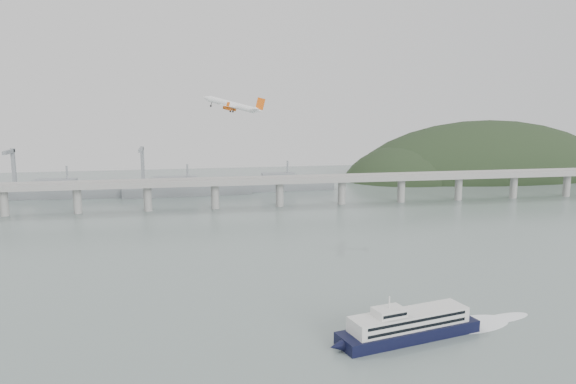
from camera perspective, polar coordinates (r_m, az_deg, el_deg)
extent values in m
plane|color=slate|center=(244.83, 2.37, -10.48)|extent=(900.00, 900.00, 0.00)
cube|color=gray|center=(432.02, -3.48, 1.06)|extent=(800.00, 22.00, 2.20)
cube|color=gray|center=(421.42, -3.31, 1.12)|extent=(800.00, 0.60, 1.80)
cube|color=gray|center=(442.05, -3.65, 1.52)|extent=(800.00, 0.60, 1.80)
cylinder|color=gray|center=(449.48, -26.89, -0.99)|extent=(6.00, 6.00, 21.00)
cylinder|color=gray|center=(437.79, -20.61, -0.82)|extent=(6.00, 6.00, 21.00)
cylinder|color=gray|center=(431.61, -14.07, -0.63)|extent=(6.00, 6.00, 21.00)
cylinder|color=gray|center=(431.18, -7.42, -0.43)|extent=(6.00, 6.00, 21.00)
cylinder|color=gray|center=(436.52, -0.86, -0.23)|extent=(6.00, 6.00, 21.00)
cylinder|color=gray|center=(447.41, 5.47, -0.03)|extent=(6.00, 6.00, 21.00)
cylinder|color=gray|center=(463.48, 11.43, 0.16)|extent=(6.00, 6.00, 21.00)
cylinder|color=gray|center=(484.19, 16.93, 0.33)|extent=(6.00, 6.00, 21.00)
cylinder|color=gray|center=(508.99, 21.94, 0.48)|extent=(6.00, 6.00, 21.00)
cylinder|color=gray|center=(537.31, 26.45, 0.62)|extent=(6.00, 6.00, 21.00)
ellipsoid|color=black|center=(648.64, 19.44, 0.00)|extent=(320.00, 150.00, 156.00)
ellipsoid|color=black|center=(597.11, 12.01, 0.14)|extent=(140.00, 110.00, 96.00)
ellipsoid|color=black|center=(706.63, 25.35, -0.20)|extent=(220.00, 140.00, 120.00)
cube|color=slate|center=(510.23, -21.43, -0.09)|extent=(95.67, 20.15, 8.00)
cube|color=slate|center=(510.97, -22.53, 0.76)|extent=(33.90, 15.02, 8.00)
cylinder|color=slate|center=(507.97, -21.54, 1.69)|extent=(1.60, 1.60, 14.00)
cube|color=slate|center=(495.66, -10.12, 0.16)|extent=(110.55, 21.43, 8.00)
cube|color=slate|center=(494.53, -11.43, 1.04)|extent=(39.01, 16.73, 8.00)
cylinder|color=slate|center=(493.33, -10.18, 2.00)|extent=(1.60, 1.60, 14.00)
cube|color=slate|center=(513.71, -0.05, 0.64)|extent=(85.00, 13.60, 8.00)
cube|color=slate|center=(511.08, -0.99, 1.50)|extent=(29.75, 11.90, 8.00)
cylinder|color=slate|center=(511.46, -0.05, 2.41)|extent=(1.60, 1.60, 14.00)
cube|color=slate|center=(548.59, -26.07, 1.92)|extent=(3.00, 3.00, 40.00)
cube|color=slate|center=(537.20, -26.50, 3.68)|extent=(3.00, 28.00, 3.00)
cube|color=slate|center=(529.47, -14.54, 2.35)|extent=(3.00, 3.00, 40.00)
cube|color=slate|center=(517.66, -14.70, 4.19)|extent=(3.00, 28.00, 3.00)
cube|color=black|center=(208.73, 12.15, -13.73)|extent=(54.66, 24.57, 4.25)
cone|color=black|center=(194.53, 5.01, -15.33)|extent=(6.15, 5.36, 4.25)
cube|color=silver|center=(206.90, 12.20, -12.51)|extent=(45.90, 20.56, 5.32)
cube|color=black|center=(202.41, 13.12, -12.63)|extent=(39.37, 9.40, 1.06)
cube|color=black|center=(203.38, 13.09, -13.30)|extent=(39.37, 9.40, 1.06)
cube|color=black|center=(210.44, 11.34, -11.69)|extent=(39.37, 9.40, 1.06)
cube|color=black|center=(211.37, 11.32, -12.33)|extent=(39.37, 9.40, 1.06)
cube|color=silver|center=(200.83, 10.22, -11.89)|extent=(12.05, 9.68, 2.76)
cube|color=black|center=(197.95, 10.84, -12.24)|extent=(9.34, 2.31, 1.06)
cylinder|color=silver|center=(199.62, 10.25, -10.99)|extent=(0.64, 0.64, 4.25)
ellipsoid|color=white|center=(227.14, 18.39, -12.61)|extent=(33.31, 21.90, 0.21)
ellipsoid|color=white|center=(236.85, 21.13, -11.84)|extent=(24.10, 12.70, 0.21)
cylinder|color=white|center=(330.21, -5.75, 8.84)|extent=(26.99, 14.90, 10.18)
cone|color=white|center=(335.00, -8.34, 9.45)|extent=(5.81, 5.21, 4.49)
cone|color=white|center=(326.01, -2.99, 8.26)|extent=(6.55, 5.26, 4.72)
cube|color=white|center=(329.97, -5.63, 8.63)|extent=(16.65, 33.51, 3.25)
cube|color=white|center=(326.22, -3.13, 8.42)|extent=(7.20, 12.34, 1.61)
cube|color=#E85A0F|center=(325.91, -2.83, 8.95)|extent=(5.75, 2.18, 7.39)
cylinder|color=#E85A0F|center=(335.71, -5.66, 8.43)|extent=(5.17, 3.99, 3.26)
cylinder|color=black|center=(336.29, -6.00, 8.51)|extent=(1.68, 2.39, 2.32)
cube|color=white|center=(335.68, -5.62, 8.60)|extent=(2.63, 1.17, 1.77)
cylinder|color=#E85A0F|center=(325.16, -6.20, 8.48)|extent=(5.17, 3.99, 3.26)
cylinder|color=black|center=(325.77, -6.55, 8.57)|extent=(1.68, 2.39, 2.32)
cube|color=white|center=(325.13, -6.16, 8.66)|extent=(2.63, 1.17, 1.77)
cylinder|color=black|center=(332.53, -5.57, 8.32)|extent=(1.03, 0.56, 2.43)
cylinder|color=black|center=(332.58, -5.61, 8.13)|extent=(1.40, 0.81, 1.35)
cylinder|color=black|center=(327.54, -5.82, 8.34)|extent=(1.03, 0.56, 2.43)
cylinder|color=black|center=(327.58, -5.87, 8.15)|extent=(1.40, 0.81, 1.35)
cylinder|color=black|center=(333.84, -7.80, 8.83)|extent=(1.03, 0.56, 2.43)
cylinder|color=black|center=(333.88, -7.85, 8.65)|extent=(1.40, 0.81, 1.35)
cube|color=#E85A0F|center=(345.77, -4.48, 8.66)|extent=(2.09, 0.85, 2.72)
cube|color=#E85A0F|center=(313.07, -6.09, 8.86)|extent=(2.09, 0.85, 2.72)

